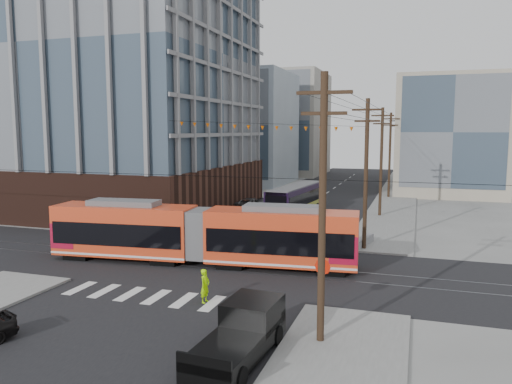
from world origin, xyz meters
TOP-DOWN VIEW (x-y plane):
  - ground at (0.00, 0.00)m, footprint 160.00×160.00m
  - office_building at (-22.00, 23.00)m, footprint 30.00×25.00m
  - bg_bldg_nw_near at (-17.00, 52.00)m, footprint 18.00×16.00m
  - bg_bldg_ne_near at (16.00, 48.00)m, footprint 14.00×14.00m
  - bg_bldg_nw_far at (-14.00, 72.00)m, footprint 16.00×18.00m
  - bg_bldg_ne_far at (18.00, 68.00)m, footprint 16.00×16.00m
  - utility_pole_near at (8.50, -6.00)m, footprint 0.30×0.30m
  - utility_pole_far at (8.50, 56.00)m, footprint 0.30×0.30m
  - streetcar at (-1.34, 3.85)m, footprint 20.50×4.83m
  - city_bus at (0.29, 23.85)m, footprint 3.61×11.62m
  - pickup_truck at (5.79, -8.52)m, footprint 2.34×5.76m
  - parked_car_silver at (-5.07, 13.85)m, footprint 3.26×4.84m
  - parked_car_white at (-5.79, 20.52)m, footprint 2.38×4.49m
  - parked_car_grey at (-5.22, 26.22)m, footprint 3.39×5.22m
  - pedestrian at (1.97, -2.93)m, footprint 0.48×0.68m
  - stop_sign at (7.99, -2.94)m, footprint 0.94×0.94m
  - jersey_barrier at (8.30, 11.92)m, footprint 1.62×3.81m

SIDE VIEW (x-z plane):
  - ground at x=0.00m, z-range 0.00..0.00m
  - jersey_barrier at x=8.30m, z-range 0.00..0.74m
  - parked_car_white at x=-5.79m, z-range 0.00..1.24m
  - parked_car_grey at x=-5.22m, z-range 0.00..1.34m
  - parked_car_silver at x=-5.07m, z-range 0.00..1.51m
  - pedestrian at x=1.97m, z-range 0.00..1.74m
  - pickup_truck at x=5.79m, z-range 0.00..1.92m
  - stop_sign at x=7.99m, z-range 0.00..2.61m
  - city_bus at x=0.29m, z-range 0.00..3.24m
  - streetcar at x=-1.34m, z-range 0.00..3.92m
  - utility_pole_near at x=8.50m, z-range 0.00..11.00m
  - utility_pole_far at x=8.50m, z-range 0.00..11.00m
  - bg_bldg_ne_far at x=18.00m, z-range 0.00..14.00m
  - bg_bldg_ne_near at x=16.00m, z-range 0.00..16.00m
  - bg_bldg_nw_near at x=-17.00m, z-range 0.00..18.00m
  - bg_bldg_nw_far at x=-14.00m, z-range 0.00..20.00m
  - office_building at x=-22.00m, z-range 0.00..28.60m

